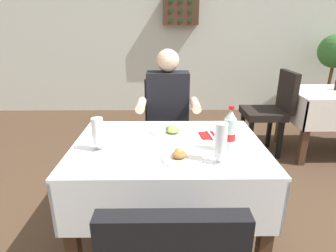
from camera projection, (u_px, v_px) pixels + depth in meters
back_wall at (170, 17)px, 4.53m from camera, size 11.00×0.12×3.14m
main_dining_table at (168, 168)px, 1.77m from camera, size 1.17×0.86×0.75m
chair_far_diner_seat at (167, 127)px, 2.55m from camera, size 0.44×0.50×0.97m
seated_diner_far at (168, 114)px, 2.40m from camera, size 0.50×0.46×1.26m
plate_near_camera at (180, 156)px, 1.51m from camera, size 0.23×0.23×0.05m
plate_far_diner at (170, 130)px, 1.88m from camera, size 0.24×0.24×0.06m
beer_glass_left at (98, 134)px, 1.59m from camera, size 0.07×0.07×0.20m
beer_glass_middle at (220, 144)px, 1.43m from camera, size 0.07×0.07×0.23m
cola_bottle_primary at (230, 132)px, 1.58m from camera, size 0.07×0.07×0.27m
napkin_cutlery_set at (213, 135)px, 1.84m from camera, size 0.18×0.19×0.01m
background_dining_table at (333, 107)px, 3.16m from camera, size 1.00×0.76×0.75m
background_chair_left at (271, 108)px, 3.15m from camera, size 0.50×0.44×0.97m
potted_plant_corner at (333, 62)px, 4.33m from camera, size 0.52×0.52×1.33m
wall_bottle_rack at (181, 11)px, 4.34m from camera, size 0.56×0.21×0.42m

